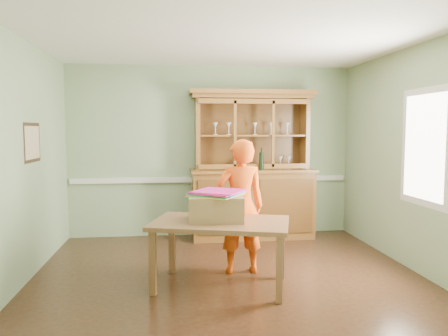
{
  "coord_description": "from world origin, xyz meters",
  "views": [
    {
      "loc": [
        -0.64,
        -4.97,
        1.7
      ],
      "look_at": [
        0.01,
        0.4,
        1.22
      ],
      "focal_mm": 35.0,
      "sensor_mm": 36.0,
      "label": 1
    }
  ],
  "objects": [
    {
      "name": "china_hutch",
      "position": [
        0.62,
        1.74,
        0.81
      ],
      "size": [
        1.96,
        0.65,
        2.3
      ],
      "color": "brown",
      "rests_on": "floor"
    },
    {
      "name": "ceiling",
      "position": [
        0.0,
        0.0,
        2.7
      ],
      "size": [
        4.5,
        4.5,
        0.0
      ],
      "primitive_type": "plane",
      "rotation": [
        3.14,
        0.0,
        0.0
      ],
      "color": "white",
      "rests_on": "wall_back"
    },
    {
      "name": "person",
      "position": [
        0.17,
        0.05,
        0.79
      ],
      "size": [
        0.6,
        0.41,
        1.59
      ],
      "primitive_type": "imported",
      "rotation": [
        0.0,
        0.0,
        3.19
      ],
      "color": "#F0510F",
      "rests_on": "floor"
    },
    {
      "name": "chair_rail",
      "position": [
        0.0,
        1.98,
        0.9
      ],
      "size": [
        4.41,
        0.05,
        0.08
      ],
      "primitive_type": "cube",
      "color": "silver",
      "rests_on": "wall_back"
    },
    {
      "name": "floor",
      "position": [
        0.0,
        0.0,
        0.0
      ],
      "size": [
        4.5,
        4.5,
        0.0
      ],
      "primitive_type": "plane",
      "color": "#3F2514",
      "rests_on": "ground"
    },
    {
      "name": "dining_table",
      "position": [
        -0.12,
        -0.39,
        0.64
      ],
      "size": [
        1.62,
        1.23,
        0.72
      ],
      "rotation": [
        0.0,
        0.0,
        -0.28
      ],
      "color": "brown",
      "rests_on": "floor"
    },
    {
      "name": "wall_front",
      "position": [
        0.0,
        -2.0,
        1.35
      ],
      "size": [
        4.5,
        0.0,
        4.5
      ],
      "primitive_type": "plane",
      "rotation": [
        -1.57,
        0.0,
        0.0
      ],
      "color": "gray",
      "rests_on": "floor"
    },
    {
      "name": "wall_left",
      "position": [
        -2.25,
        0.0,
        1.35
      ],
      "size": [
        0.0,
        4.0,
        4.0
      ],
      "primitive_type": "plane",
      "rotation": [
        1.57,
        0.0,
        1.57
      ],
      "color": "gray",
      "rests_on": "floor"
    },
    {
      "name": "cardboard_box",
      "position": [
        -0.17,
        -0.34,
        0.86
      ],
      "size": [
        0.61,
        0.5,
        0.27
      ],
      "primitive_type": "cube",
      "rotation": [
        0.0,
        0.0,
        -0.07
      ],
      "color": "olive",
      "rests_on": "dining_table"
    },
    {
      "name": "framed_map",
      "position": [
        -2.23,
        0.3,
        1.55
      ],
      "size": [
        0.03,
        0.6,
        0.46
      ],
      "color": "#2F2113",
      "rests_on": "wall_left"
    },
    {
      "name": "kite_stack",
      "position": [
        -0.15,
        -0.33,
        1.02
      ],
      "size": [
        0.66,
        0.66,
        0.05
      ],
      "rotation": [
        0.0,
        0.0,
        0.99
      ],
      "color": "orange",
      "rests_on": "cardboard_box"
    },
    {
      "name": "wall_back",
      "position": [
        0.0,
        2.0,
        1.35
      ],
      "size": [
        4.5,
        0.0,
        4.5
      ],
      "primitive_type": "plane",
      "rotation": [
        1.57,
        0.0,
        0.0
      ],
      "color": "gray",
      "rests_on": "floor"
    },
    {
      "name": "window_panel",
      "position": [
        2.23,
        -0.3,
        1.5
      ],
      "size": [
        0.03,
        0.96,
        1.36
      ],
      "color": "silver",
      "rests_on": "wall_right"
    },
    {
      "name": "wall_right",
      "position": [
        2.25,
        0.0,
        1.35
      ],
      "size": [
        0.0,
        4.0,
        4.0
      ],
      "primitive_type": "plane",
      "rotation": [
        1.57,
        0.0,
        -1.57
      ],
      "color": "gray",
      "rests_on": "floor"
    }
  ]
}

